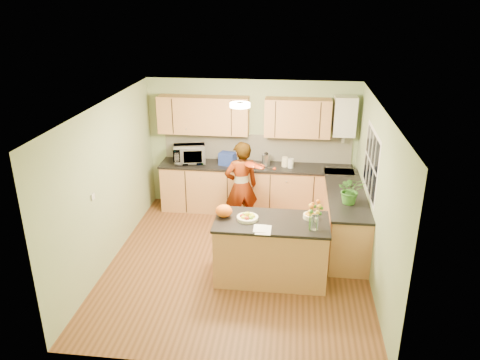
# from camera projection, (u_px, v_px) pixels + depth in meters

# --- Properties ---
(floor) EXTENTS (4.50, 4.50, 0.00)m
(floor) POSITION_uv_depth(u_px,v_px,m) (238.00, 262.00, 7.41)
(floor) COLOR #583319
(floor) RESTS_ON ground
(ceiling) EXTENTS (4.00, 4.50, 0.02)m
(ceiling) POSITION_uv_depth(u_px,v_px,m) (237.00, 107.00, 6.48)
(ceiling) COLOR white
(ceiling) RESTS_ON wall_back
(wall_back) EXTENTS (4.00, 0.02, 2.50)m
(wall_back) POSITION_uv_depth(u_px,v_px,m) (252.00, 145.00, 9.02)
(wall_back) COLOR #8BA274
(wall_back) RESTS_ON floor
(wall_front) EXTENTS (4.00, 0.02, 2.50)m
(wall_front) POSITION_uv_depth(u_px,v_px,m) (211.00, 273.00, 4.87)
(wall_front) COLOR #8BA274
(wall_front) RESTS_ON floor
(wall_left) EXTENTS (0.02, 4.50, 2.50)m
(wall_left) POSITION_uv_depth(u_px,v_px,m) (108.00, 184.00, 7.16)
(wall_left) COLOR #8BA274
(wall_left) RESTS_ON floor
(wall_right) EXTENTS (0.02, 4.50, 2.50)m
(wall_right) POSITION_uv_depth(u_px,v_px,m) (375.00, 196.00, 6.72)
(wall_right) COLOR #8BA274
(wall_right) RESTS_ON floor
(back_counter) EXTENTS (3.64, 0.62, 0.94)m
(back_counter) POSITION_uv_depth(u_px,v_px,m) (255.00, 188.00, 9.02)
(back_counter) COLOR #A47341
(back_counter) RESTS_ON floor
(right_counter) EXTENTS (0.62, 2.24, 0.94)m
(right_counter) POSITION_uv_depth(u_px,v_px,m) (344.00, 218.00, 7.83)
(right_counter) COLOR #A47341
(right_counter) RESTS_ON floor
(splashback) EXTENTS (3.60, 0.02, 0.52)m
(splashback) POSITION_uv_depth(u_px,v_px,m) (257.00, 148.00, 9.01)
(splashback) COLOR silver
(splashback) RESTS_ON back_counter
(upper_cabinets) EXTENTS (3.20, 0.34, 0.70)m
(upper_cabinets) POSITION_uv_depth(u_px,v_px,m) (242.00, 116.00, 8.66)
(upper_cabinets) COLOR #A47341
(upper_cabinets) RESTS_ON wall_back
(boiler) EXTENTS (0.40, 0.30, 0.86)m
(boiler) POSITION_uv_depth(u_px,v_px,m) (345.00, 116.00, 8.44)
(boiler) COLOR silver
(boiler) RESTS_ON wall_back
(window_right) EXTENTS (0.01, 1.30, 1.05)m
(window_right) POSITION_uv_depth(u_px,v_px,m) (371.00, 163.00, 7.17)
(window_right) COLOR silver
(window_right) RESTS_ON wall_right
(light_switch) EXTENTS (0.02, 0.09, 0.09)m
(light_switch) POSITION_uv_depth(u_px,v_px,m) (93.00, 197.00, 6.59)
(light_switch) COLOR silver
(light_switch) RESTS_ON wall_left
(ceiling_lamp) EXTENTS (0.30, 0.30, 0.07)m
(ceiling_lamp) POSITION_uv_depth(u_px,v_px,m) (240.00, 105.00, 6.77)
(ceiling_lamp) COLOR #FFEABF
(ceiling_lamp) RESTS_ON ceiling
(peninsula_island) EXTENTS (1.64, 0.84, 0.94)m
(peninsula_island) POSITION_uv_depth(u_px,v_px,m) (271.00, 249.00, 6.86)
(peninsula_island) COLOR #A47341
(peninsula_island) RESTS_ON floor
(fruit_dish) EXTENTS (0.31, 0.31, 0.11)m
(fruit_dish) POSITION_uv_depth(u_px,v_px,m) (247.00, 217.00, 6.70)
(fruit_dish) COLOR #F5ECC4
(fruit_dish) RESTS_ON peninsula_island
(orange_bowl) EXTENTS (0.21, 0.21, 0.12)m
(orange_bowl) POSITION_uv_depth(u_px,v_px,m) (311.00, 215.00, 6.74)
(orange_bowl) COLOR #F5ECC4
(orange_bowl) RESTS_ON peninsula_island
(flower_vase) EXTENTS (0.24, 0.24, 0.44)m
(flower_vase) POSITION_uv_depth(u_px,v_px,m) (316.00, 210.00, 6.34)
(flower_vase) COLOR silver
(flower_vase) RESTS_ON peninsula_island
(orange_bag) EXTENTS (0.27, 0.23, 0.19)m
(orange_bag) POSITION_uv_depth(u_px,v_px,m) (224.00, 211.00, 6.77)
(orange_bag) COLOR orange
(orange_bag) RESTS_ON peninsula_island
(papers) EXTENTS (0.21, 0.29, 0.01)m
(papers) POSITION_uv_depth(u_px,v_px,m) (263.00, 230.00, 6.41)
(papers) COLOR white
(papers) RESTS_ON peninsula_island
(violinist) EXTENTS (0.70, 0.60, 1.64)m
(violinist) POSITION_uv_depth(u_px,v_px,m) (241.00, 186.00, 8.19)
(violinist) COLOR tan
(violinist) RESTS_ON floor
(violin) EXTENTS (0.70, 0.61, 0.18)m
(violin) POSITION_uv_depth(u_px,v_px,m) (252.00, 165.00, 7.78)
(violin) COLOR #4E1504
(violin) RESTS_ON violinist
(microwave) EXTENTS (0.67, 0.53, 0.33)m
(microwave) POSITION_uv_depth(u_px,v_px,m) (189.00, 154.00, 8.93)
(microwave) COLOR silver
(microwave) RESTS_ON back_counter
(blue_box) EXTENTS (0.34, 0.28, 0.24)m
(blue_box) POSITION_uv_depth(u_px,v_px,m) (228.00, 159.00, 8.84)
(blue_box) COLOR navy
(blue_box) RESTS_ON back_counter
(kettle) EXTENTS (0.16, 0.16, 0.30)m
(kettle) POSITION_uv_depth(u_px,v_px,m) (266.00, 159.00, 8.80)
(kettle) COLOR #B8B8BD
(kettle) RESTS_ON back_counter
(jar_cream) EXTENTS (0.13, 0.13, 0.18)m
(jar_cream) POSITION_uv_depth(u_px,v_px,m) (285.00, 162.00, 8.76)
(jar_cream) COLOR #F5ECC4
(jar_cream) RESTS_ON back_counter
(jar_white) EXTENTS (0.13, 0.13, 0.17)m
(jar_white) POSITION_uv_depth(u_px,v_px,m) (291.00, 163.00, 8.69)
(jar_white) COLOR silver
(jar_white) RESTS_ON back_counter
(potted_plant) EXTENTS (0.41, 0.36, 0.45)m
(potted_plant) POSITION_uv_depth(u_px,v_px,m) (351.00, 190.00, 7.16)
(potted_plant) COLOR #367226
(potted_plant) RESTS_ON right_counter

